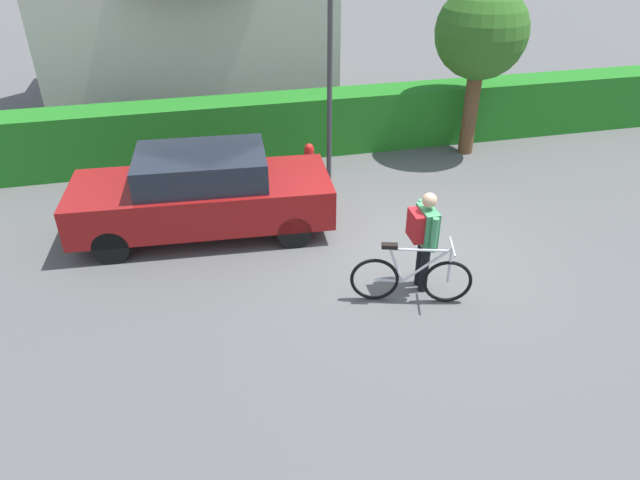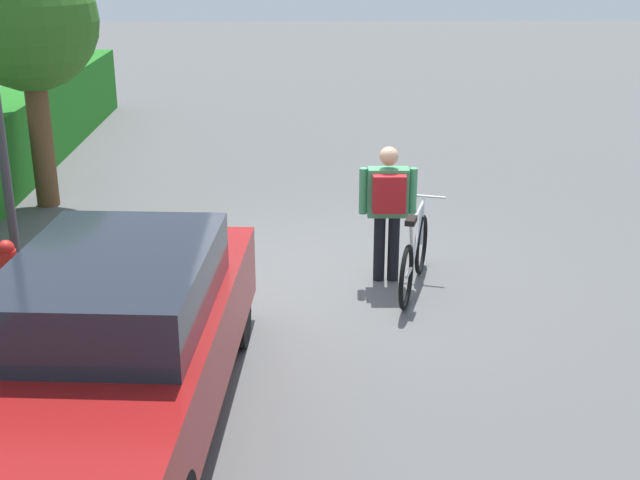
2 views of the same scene
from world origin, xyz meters
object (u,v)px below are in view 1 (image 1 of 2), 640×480
bicycle (411,278)px  fire_hydrant (309,162)px  parked_car_near (202,193)px  tree_kerbside (481,35)px  street_lamp (330,42)px  person_rider (424,233)px

bicycle → fire_hydrant: size_ratio=2.06×
parked_car_near → tree_kerbside: 6.62m
parked_car_near → tree_kerbside: (5.96, 2.24, 1.82)m
tree_kerbside → fire_hydrant: (-3.78, -0.67, -2.15)m
street_lamp → tree_kerbside: bearing=10.4°
bicycle → fire_hydrant: bicycle is taller
parked_car_near → tree_kerbside: tree_kerbside is taller
parked_car_near → fire_hydrant: bearing=35.7°
bicycle → street_lamp: street_lamp is taller
parked_car_near → bicycle: parked_car_near is taller
parked_car_near → fire_hydrant: (2.19, 1.57, -0.34)m
parked_car_near → bicycle: bearing=-44.8°
person_rider → fire_hydrant: size_ratio=1.92×
tree_kerbside → fire_hydrant: tree_kerbside is taller
parked_car_near → street_lamp: street_lamp is taller
street_lamp → tree_kerbside: size_ratio=1.18×
tree_kerbside → bicycle: bearing=-123.5°
bicycle → fire_hydrant: 4.29m
person_rider → fire_hydrant: 4.08m
parked_car_near → fire_hydrant: size_ratio=5.41×
bicycle → fire_hydrant: bearing=97.0°
street_lamp → fire_hydrant: street_lamp is taller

